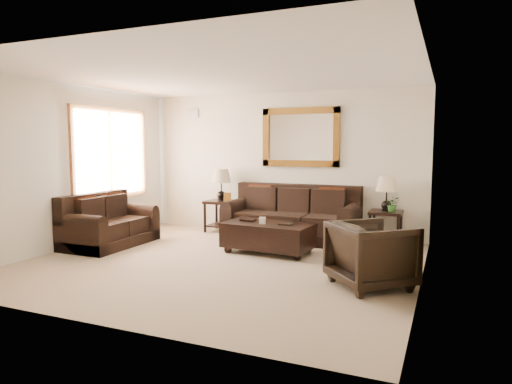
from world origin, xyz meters
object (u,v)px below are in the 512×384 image
at_px(end_table_right, 386,200).
at_px(armchair, 371,251).
at_px(end_table_left, 221,191).
at_px(coffee_table, 268,234).
at_px(loveseat, 107,226).
at_px(sofa, 292,220).

relative_size(end_table_right, armchair, 1.35).
relative_size(end_table_left, coffee_table, 0.85).
bearing_deg(loveseat, sofa, -57.83).
distance_m(coffee_table, armchair, 2.14).
xyz_separation_m(loveseat, end_table_right, (4.37, 1.89, 0.44)).
bearing_deg(end_table_left, end_table_right, 0.27).
bearing_deg(end_table_right, armchair, -86.59).
distance_m(end_table_left, end_table_right, 3.15).
relative_size(end_table_right, coffee_table, 0.81).
distance_m(end_table_right, armchair, 2.50).
xyz_separation_m(sofa, armchair, (1.78, -2.31, 0.08)).
height_order(loveseat, coffee_table, loveseat).
height_order(coffee_table, armchair, armchair).
relative_size(end_table_left, end_table_right, 1.05).
height_order(sofa, end_table_left, end_table_left).
distance_m(sofa, end_table_right, 1.69).
bearing_deg(sofa, coffee_table, -90.76).
bearing_deg(end_table_right, loveseat, -156.68).
height_order(end_table_left, armchair, end_table_left).
bearing_deg(coffee_table, armchair, -28.18).
relative_size(loveseat, coffee_table, 1.08).
xyz_separation_m(loveseat, coffee_table, (2.73, 0.57, -0.03)).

